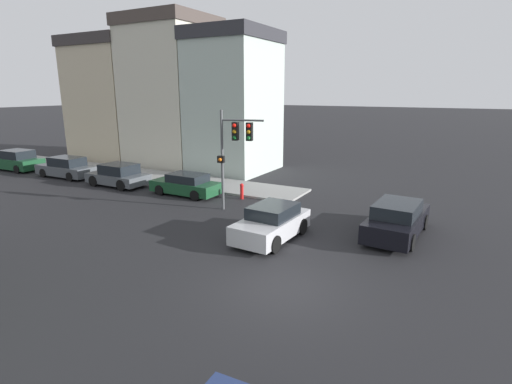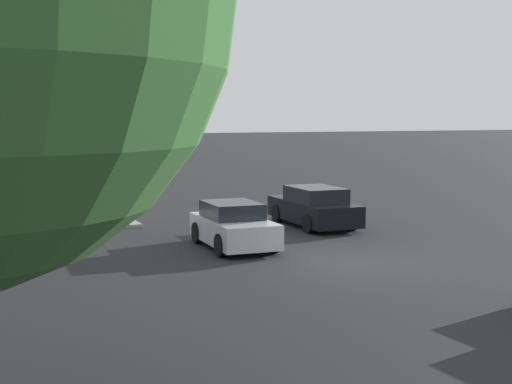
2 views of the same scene
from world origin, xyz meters
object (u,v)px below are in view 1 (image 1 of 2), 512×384
(traffic_signal, at_px, (235,142))
(fire_hydrant, at_px, (242,191))
(crossing_car_1, at_px, (397,220))
(parked_car_2, at_px, (66,168))
(crossing_car_0, at_px, (272,223))
(parked_car_1, at_px, (118,175))
(parked_car_0, at_px, (186,185))
(parked_car_3, at_px, (17,161))

(traffic_signal, height_order, fire_hydrant, traffic_signal)
(crossing_car_1, relative_size, parked_car_2, 1.04)
(crossing_car_0, distance_m, crossing_car_1, 5.40)
(parked_car_1, xyz_separation_m, fire_hydrant, (1.05, -8.78, -0.20))
(traffic_signal, bearing_deg, parked_car_0, -120.33)
(parked_car_2, xyz_separation_m, fire_hydrant, (0.93, -14.14, -0.20))
(traffic_signal, distance_m, crossing_car_0, 5.33)
(fire_hydrant, bearing_deg, parked_car_0, 103.03)
(parked_car_2, bearing_deg, parked_car_3, -0.25)
(traffic_signal, distance_m, fire_hydrant, 3.86)
(crossing_car_0, xyz_separation_m, parked_car_1, (3.87, 13.16, -0.01))
(parked_car_2, bearing_deg, crossing_car_0, 166.71)
(crossing_car_1, relative_size, parked_car_0, 1.13)
(crossing_car_0, height_order, parked_car_3, parked_car_3)
(crossing_car_0, relative_size, parked_car_1, 0.98)
(crossing_car_0, xyz_separation_m, parked_car_3, (3.90, 24.33, 0.03))
(parked_car_0, relative_size, parked_car_1, 1.03)
(parked_car_0, distance_m, parked_car_2, 10.73)
(parked_car_2, distance_m, parked_car_3, 5.81)
(parked_car_0, distance_m, fire_hydrant, 3.50)
(parked_car_2, bearing_deg, crossing_car_1, 176.24)
(parked_car_1, height_order, fire_hydrant, parked_car_1)
(parked_car_0, height_order, parked_car_1, parked_car_1)
(crossing_car_1, xyz_separation_m, parked_car_3, (0.98, 28.86, 0.01))
(parked_car_2, bearing_deg, fire_hydrant, -177.37)
(parked_car_1, bearing_deg, crossing_car_0, 164.02)
(crossing_car_1, distance_m, parked_car_1, 17.72)
(crossing_car_0, bearing_deg, fire_hydrant, -135.40)
(crossing_car_0, relative_size, parked_car_0, 0.95)
(traffic_signal, bearing_deg, fire_hydrant, -170.70)
(crossing_car_1, bearing_deg, parked_car_3, 91.04)
(traffic_signal, xyz_separation_m, parked_car_0, (1.34, 4.28, -2.97))
(crossing_car_1, xyz_separation_m, parked_car_0, (1.20, 12.32, -0.10))
(parked_car_2, height_order, parked_car_3, parked_car_3)
(traffic_signal, distance_m, crossing_car_1, 8.54)
(traffic_signal, xyz_separation_m, crossing_car_0, (-2.79, -3.50, -2.89))
(parked_car_1, bearing_deg, parked_car_3, 0.25)
(parked_car_0, height_order, parked_car_3, parked_car_3)
(crossing_car_1, bearing_deg, parked_car_0, 87.41)
(crossing_car_0, height_order, fire_hydrant, crossing_car_0)
(traffic_signal, distance_m, parked_car_0, 5.38)
(parked_car_3, height_order, fire_hydrant, parked_car_3)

